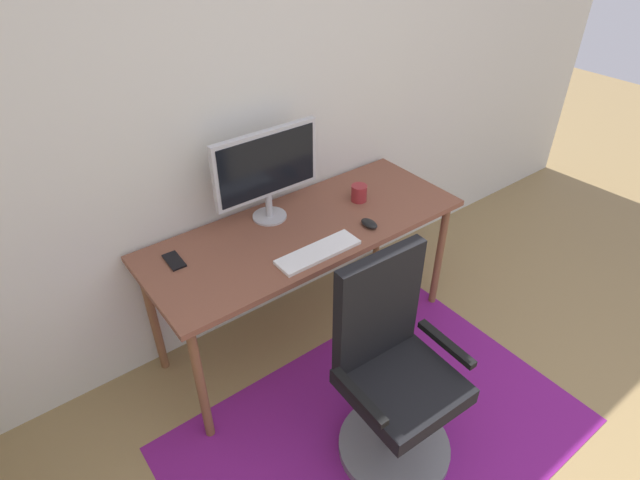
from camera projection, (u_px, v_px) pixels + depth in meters
name	position (u px, v px, depth m)	size (l,w,h in m)	color
wall_back	(258.00, 101.00, 2.59)	(6.00, 0.10, 2.60)	silver
area_rug	(379.00, 434.00, 2.52)	(1.92, 1.27, 0.01)	#761A73
desk	(306.00, 237.00, 2.69)	(1.70, 0.66, 0.75)	brown
monitor	(267.00, 167.00, 2.55)	(0.58, 0.18, 0.49)	#B2B2B7
keyboard	(318.00, 252.00, 2.46)	(0.43, 0.13, 0.02)	white
computer_mouse	(369.00, 224.00, 2.64)	(0.06, 0.10, 0.03)	black
coffee_cup	(359.00, 193.00, 2.84)	(0.09, 0.09, 0.09)	maroon
cell_phone	(174.00, 261.00, 2.41)	(0.07, 0.14, 0.01)	black
office_chair	(392.00, 384.00, 2.25)	(0.54, 0.52, 1.04)	slate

